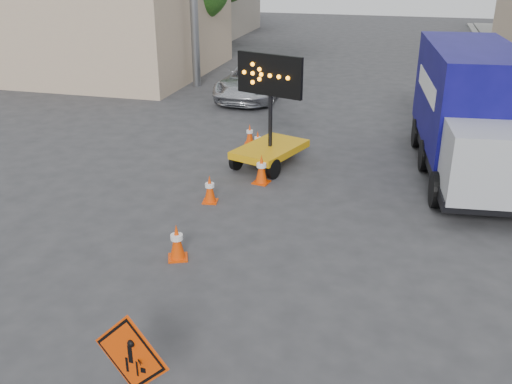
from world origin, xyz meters
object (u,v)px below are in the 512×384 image
at_px(pickup_truck, 254,81).
at_px(box_truck, 469,119).
at_px(arrow_board, 270,142).
at_px(construction_sign, 132,364).

bearing_deg(pickup_truck, box_truck, -39.87).
bearing_deg(arrow_board, box_truck, 28.00).
bearing_deg(arrow_board, pickup_truck, 127.31).
height_order(arrow_board, box_truck, box_truck).
xyz_separation_m(construction_sign, arrow_board, (-0.53, 9.73, -0.14)).
bearing_deg(box_truck, construction_sign, -120.34).
distance_m(construction_sign, arrow_board, 9.75).
bearing_deg(box_truck, arrow_board, -176.90).
bearing_deg(box_truck, pickup_truck, 132.81).
distance_m(pickup_truck, box_truck, 10.53).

